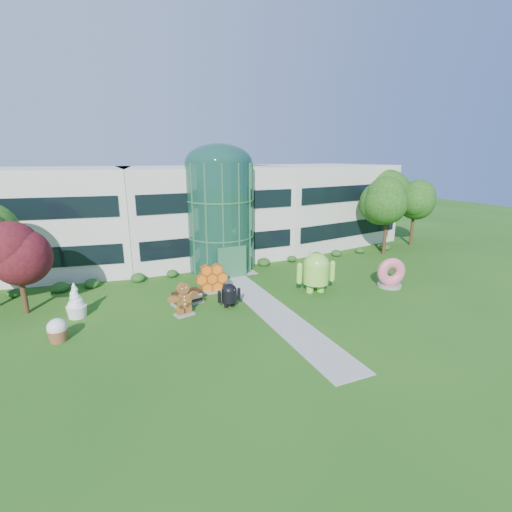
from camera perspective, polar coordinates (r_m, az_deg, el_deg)
name	(u,v)px	position (r m, az deg, el deg)	size (l,w,h in m)	color
ground	(279,316)	(25.09, 3.61, -9.27)	(140.00, 140.00, 0.00)	#215114
building	(202,211)	(40.09, -8.28, 6.79)	(46.00, 15.00, 9.30)	beige
atrium	(220,217)	(34.37, -5.54, 5.93)	(6.00, 6.00, 9.80)	#194738
walkway	(266,306)	(26.72, 1.62, -7.63)	(2.40, 20.00, 0.04)	#9E9E93
tree_red	(20,271)	(29.08, -32.58, -1.96)	(4.00, 4.00, 6.00)	#3F0C14
trees_backdrop	(217,223)	(35.43, -6.03, 5.04)	(52.00, 8.00, 8.40)	#164110
android_green	(316,269)	(29.13, 9.23, -2.05)	(3.27, 2.18, 3.70)	#87D343
android_black	(229,294)	(26.25, -4.15, -5.78)	(1.76, 1.18, 2.00)	black
donut	(390,272)	(32.04, 19.99, -2.34)	(2.38, 1.14, 2.48)	#D45068
gingerbread	(184,299)	(25.31, -11.08, -6.47)	(2.51, 0.97, 2.32)	brown
ice_cream_sandwich	(187,297)	(27.38, -10.55, -6.27)	(2.18, 1.09, 0.97)	black
honeycomb	(212,280)	(29.09, -6.81, -3.64)	(2.66, 0.95, 2.09)	orange
froyo	(76,300)	(27.26, -26.01, -6.12)	(1.39, 1.39, 2.38)	white
cupcake	(57,330)	(24.51, -28.25, -9.99)	(1.17, 1.17, 1.40)	white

